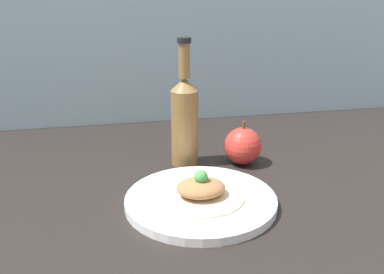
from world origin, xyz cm
name	(u,v)px	position (x,y,z in cm)	size (l,w,h in cm)	color
ground_plane	(206,208)	(0.00, 0.00, -2.00)	(180.00, 110.00, 4.00)	black
plate	(201,200)	(-1.57, -2.12, 1.09)	(29.53, 29.53, 2.06)	white
plated_food	(201,190)	(-1.57, -2.12, 3.26)	(17.02, 17.02, 5.68)	beige
cider_bottle	(185,118)	(-0.88, 18.72, 11.36)	(6.32, 6.32, 29.59)	olive
apple	(243,146)	(12.47, 15.98, 4.42)	(8.84, 8.84, 10.52)	red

